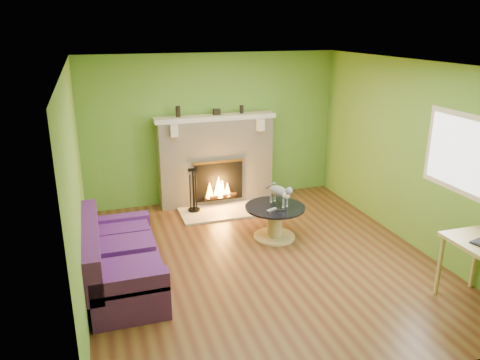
{
  "coord_description": "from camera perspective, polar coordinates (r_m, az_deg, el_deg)",
  "views": [
    {
      "loc": [
        -2.01,
        -5.32,
        3.06
      ],
      "look_at": [
        -0.17,
        0.4,
        1.04
      ],
      "focal_mm": 35.0,
      "sensor_mm": 36.0,
      "label": 1
    }
  ],
  "objects": [
    {
      "name": "floor",
      "position": [
        6.46,
        2.58,
        -9.72
      ],
      "size": [
        5.0,
        5.0,
        0.0
      ],
      "primitive_type": "plane",
      "color": "#532917",
      "rests_on": "ground"
    },
    {
      "name": "remote_silver",
      "position": [
        6.76,
        3.88,
        -3.61
      ],
      "size": [
        0.17,
        0.11,
        0.02
      ],
      "primitive_type": "cube",
      "rotation": [
        0.0,
        0.0,
        0.41
      ],
      "color": "gray",
      "rests_on": "coffee_table"
    },
    {
      "name": "wall_front",
      "position": [
        3.89,
        15.92,
        -9.1
      ],
      "size": [
        5.0,
        0.0,
        5.0
      ],
      "primitive_type": "plane",
      "rotation": [
        -1.57,
        0.0,
        0.0
      ],
      "color": "#5A8B2D",
      "rests_on": "floor"
    },
    {
      "name": "mantel_vase_left",
      "position": [
        7.89,
        -7.57,
        8.26
      ],
      "size": [
        0.08,
        0.08,
        0.18
      ],
      "primitive_type": "cylinder",
      "color": "black",
      "rests_on": "mantel"
    },
    {
      "name": "fireplace",
      "position": [
        8.22,
        -2.95,
        2.38
      ],
      "size": [
        2.1,
        0.46,
        1.58
      ],
      "color": "beige",
      "rests_on": "floor"
    },
    {
      "name": "mantel",
      "position": [
        8.02,
        -3.0,
        7.62
      ],
      "size": [
        2.1,
        0.28,
        0.08
      ],
      "primitive_type": "cube",
      "color": "beige",
      "rests_on": "fireplace"
    },
    {
      "name": "coffee_table",
      "position": [
        6.99,
        4.25,
        -4.85
      ],
      "size": [
        0.89,
        0.89,
        0.5
      ],
      "color": "tan",
      "rests_on": "floor"
    },
    {
      "name": "window_pane",
      "position": [
        6.31,
        25.23,
        2.94
      ],
      "size": [
        0.0,
        1.06,
        1.06
      ],
      "primitive_type": "plane",
      "rotation": [
        1.57,
        0.0,
        -1.57
      ],
      "color": "white",
      "rests_on": "wall_right"
    },
    {
      "name": "wall_right",
      "position": [
        7.04,
        20.2,
        2.94
      ],
      "size": [
        0.0,
        5.0,
        5.0
      ],
      "primitive_type": "plane",
      "rotation": [
        1.57,
        0.0,
        -1.57
      ],
      "color": "#5A8B2D",
      "rests_on": "floor"
    },
    {
      "name": "cat",
      "position": [
        6.92,
        4.78,
        -1.69
      ],
      "size": [
        0.37,
        0.58,
        0.34
      ],
      "primitive_type": null,
      "rotation": [
        0.0,
        0.0,
        0.33
      ],
      "color": "slate",
      "rests_on": "coffee_table"
    },
    {
      "name": "remote_black",
      "position": [
        6.76,
        5.02,
        -3.68
      ],
      "size": [
        0.16,
        0.07,
        0.02
      ],
      "primitive_type": "cube",
      "rotation": [
        0.0,
        0.0,
        -0.16
      ],
      "color": "black",
      "rests_on": "coffee_table"
    },
    {
      "name": "ceiling",
      "position": [
        5.71,
        2.97,
        13.93
      ],
      "size": [
        5.0,
        5.0,
        0.0
      ],
      "primitive_type": "plane",
      "rotation": [
        3.14,
        0.0,
        0.0
      ],
      "color": "white",
      "rests_on": "wall_back"
    },
    {
      "name": "sofa",
      "position": [
        5.94,
        -14.51,
        -9.56
      ],
      "size": [
        0.86,
        1.83,
        0.82
      ],
      "color": "#43185C",
      "rests_on": "floor"
    },
    {
      "name": "mantel_vase_right",
      "position": [
        8.16,
        0.19,
        8.62
      ],
      "size": [
        0.07,
        0.07,
        0.14
      ],
      "primitive_type": "cylinder",
      "color": "black",
      "rests_on": "mantel"
    },
    {
      "name": "fire_tools",
      "position": [
        7.89,
        -5.7,
        -1.17
      ],
      "size": [
        0.2,
        0.2,
        0.76
      ],
      "primitive_type": null,
      "color": "black",
      "rests_on": "hearth"
    },
    {
      "name": "window_frame",
      "position": [
        6.32,
        25.28,
        2.95
      ],
      "size": [
        0.0,
        1.2,
        1.2
      ],
      "primitive_type": "plane",
      "rotation": [
        1.57,
        0.0,
        -1.57
      ],
      "color": "silver",
      "rests_on": "wall_right"
    },
    {
      "name": "hearth",
      "position": [
        8.0,
        -1.9,
        -3.81
      ],
      "size": [
        1.5,
        0.75,
        0.03
      ],
      "primitive_type": "cube",
      "color": "beige",
      "rests_on": "floor"
    },
    {
      "name": "wall_left",
      "position": [
        5.61,
        -19.32,
        -0.79
      ],
      "size": [
        0.0,
        5.0,
        5.0
      ],
      "primitive_type": "plane",
      "rotation": [
        1.57,
        0.0,
        1.57
      ],
      "color": "#5A8B2D",
      "rests_on": "floor"
    },
    {
      "name": "mantel_box",
      "position": [
        8.04,
        -2.86,
        8.3
      ],
      "size": [
        0.12,
        0.08,
        0.1
      ],
      "primitive_type": "cube",
      "color": "black",
      "rests_on": "mantel"
    },
    {
      "name": "wall_back",
      "position": [
        8.27,
        -3.35,
        6.24
      ],
      "size": [
        5.0,
        0.0,
        5.0
      ],
      "primitive_type": "plane",
      "rotation": [
        1.57,
        0.0,
        0.0
      ],
      "color": "#5A8B2D",
      "rests_on": "floor"
    }
  ]
}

